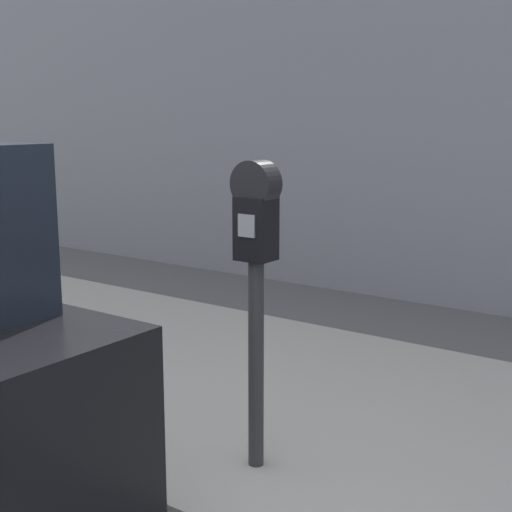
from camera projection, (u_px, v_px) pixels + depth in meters
The scene contains 3 objects.
sidewalk at pixel (262, 394), 4.57m from camera, with size 24.00×2.80×0.10m.
building_facade at pixel (452, 45), 6.56m from camera, with size 24.00×0.30×4.90m.
parking_meter at pixel (256, 261), 3.35m from camera, with size 0.22×0.15×1.51m.
Camera 1 is at (2.47, -1.34, 1.80)m, focal length 50.00 mm.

